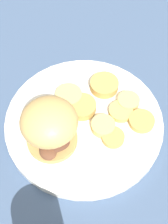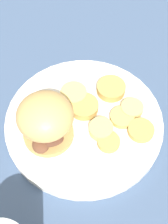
% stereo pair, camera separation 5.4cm
% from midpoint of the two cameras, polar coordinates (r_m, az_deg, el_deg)
% --- Properties ---
extents(ground_plane, '(4.00, 4.00, 0.00)m').
position_cam_midpoint_polar(ground_plane, '(0.58, 2.67, -2.53)').
color(ground_plane, '#3D5170').
extents(dinner_plate, '(0.29, 0.29, 0.02)m').
position_cam_midpoint_polar(dinner_plate, '(0.57, 2.71, -2.01)').
color(dinner_plate, white).
rests_on(dinner_plate, ground_plane).
extents(sandwich, '(0.10, 0.09, 0.09)m').
position_cam_midpoint_polar(sandwich, '(0.51, -3.94, -1.73)').
color(sandwich, tan).
rests_on(sandwich, dinner_plate).
extents(potato_round_0, '(0.05, 0.05, 0.02)m').
position_cam_midpoint_polar(potato_round_0, '(0.60, 7.85, 3.91)').
color(potato_round_0, tan).
rests_on(potato_round_0, dinner_plate).
extents(potato_round_1, '(0.05, 0.05, 0.01)m').
position_cam_midpoint_polar(potato_round_1, '(0.56, 13.11, -3.49)').
color(potato_round_1, tan).
rests_on(potato_round_1, dinner_plate).
extents(potato_round_2, '(0.04, 0.04, 0.01)m').
position_cam_midpoint_polar(potato_round_2, '(0.57, 9.68, -1.16)').
color(potato_round_2, tan).
rests_on(potato_round_2, dinner_plate).
extents(potato_round_3, '(0.04, 0.04, 0.01)m').
position_cam_midpoint_polar(potato_round_3, '(0.54, 7.40, -5.66)').
color(potato_round_3, tan).
rests_on(potato_round_3, dinner_plate).
extents(potato_round_4, '(0.05, 0.05, 0.02)m').
position_cam_midpoint_polar(potato_round_4, '(0.59, 0.74, 3.07)').
color(potato_round_4, '#DBB766').
rests_on(potato_round_4, dinner_plate).
extents(potato_round_5, '(0.04, 0.04, 0.01)m').
position_cam_midpoint_polar(potato_round_5, '(0.55, 6.18, -3.07)').
color(potato_round_5, '#DBB766').
rests_on(potato_round_5, dinner_plate).
extents(potato_round_6, '(0.04, 0.04, 0.01)m').
position_cam_midpoint_polar(potato_round_6, '(0.58, 11.43, 0.48)').
color(potato_round_6, '#DBB766').
rests_on(potato_round_6, dinner_plate).
extents(potato_round_7, '(0.05, 0.05, 0.02)m').
position_cam_midpoint_polar(potato_round_7, '(0.57, 2.73, 0.81)').
color(potato_round_7, tan).
rests_on(potato_round_7, dinner_plate).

